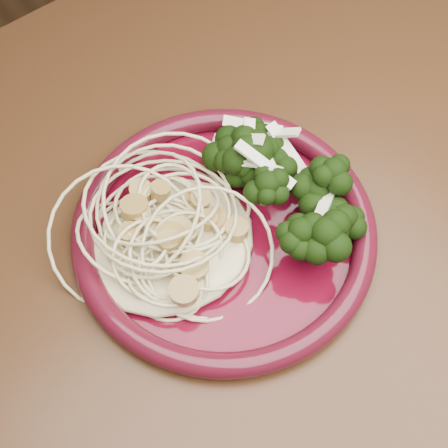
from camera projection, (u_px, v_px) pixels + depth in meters
dining_table at (304, 262)px, 0.66m from camera, size 1.20×0.80×0.75m
dinner_plate at (224, 230)px, 0.55m from camera, size 0.34×0.34×0.02m
spaghetti_pile at (172, 239)px, 0.53m from camera, size 0.18×0.17×0.03m
scallop_cluster at (169, 217)px, 0.50m from camera, size 0.15×0.15×0.04m
broccoli_pile at (286, 197)px, 0.54m from camera, size 0.14×0.18×0.06m
onion_garnish at (290, 174)px, 0.51m from camera, size 0.10×0.12×0.05m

